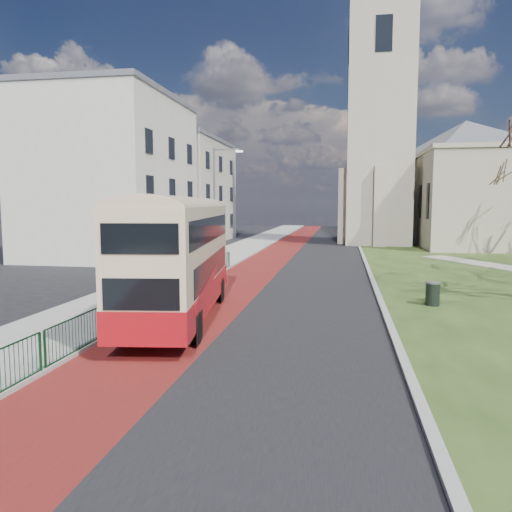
# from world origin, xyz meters

# --- Properties ---
(ground) EXTENTS (160.00, 160.00, 0.00)m
(ground) POSITION_xyz_m (0.00, 0.00, 0.00)
(ground) COLOR black
(ground) RESTS_ON ground
(road_carriageway) EXTENTS (9.00, 120.00, 0.01)m
(road_carriageway) POSITION_xyz_m (1.50, 20.00, 0.01)
(road_carriageway) COLOR black
(road_carriageway) RESTS_ON ground
(bus_lane) EXTENTS (3.40, 120.00, 0.01)m
(bus_lane) POSITION_xyz_m (-1.20, 20.00, 0.01)
(bus_lane) COLOR #591414
(bus_lane) RESTS_ON ground
(pavement_west) EXTENTS (4.00, 120.00, 0.12)m
(pavement_west) POSITION_xyz_m (-5.00, 20.00, 0.06)
(pavement_west) COLOR gray
(pavement_west) RESTS_ON ground
(kerb_west) EXTENTS (0.25, 120.00, 0.13)m
(kerb_west) POSITION_xyz_m (-3.00, 20.00, 0.07)
(kerb_west) COLOR #999993
(kerb_west) RESTS_ON ground
(kerb_east) EXTENTS (0.25, 80.00, 0.13)m
(kerb_east) POSITION_xyz_m (6.10, 22.00, 0.07)
(kerb_east) COLOR #999993
(kerb_east) RESTS_ON ground
(pedestrian_railing) EXTENTS (0.07, 24.00, 1.12)m
(pedestrian_railing) POSITION_xyz_m (-2.95, 4.00, 0.55)
(pedestrian_railing) COLOR #0C3819
(pedestrian_railing) RESTS_ON ground
(gothic_church) EXTENTS (16.38, 18.00, 40.00)m
(gothic_church) POSITION_xyz_m (12.56, 38.00, 13.13)
(gothic_church) COLOR #A19883
(gothic_church) RESTS_ON ground
(street_block_near) EXTENTS (10.30, 14.30, 13.00)m
(street_block_near) POSITION_xyz_m (-14.00, 22.00, 6.51)
(street_block_near) COLOR beige
(street_block_near) RESTS_ON ground
(street_block_far) EXTENTS (10.30, 16.30, 11.50)m
(street_block_far) POSITION_xyz_m (-14.00, 38.00, 5.76)
(street_block_far) COLOR #BBB39E
(street_block_far) RESTS_ON ground
(streetlamp) EXTENTS (2.13, 0.18, 8.00)m
(streetlamp) POSITION_xyz_m (-4.35, 18.00, 4.59)
(streetlamp) COLOR gray
(streetlamp) RESTS_ON pavement_west
(bus) EXTENTS (3.76, 10.63, 4.35)m
(bus) POSITION_xyz_m (-1.45, 1.16, 2.48)
(bus) COLOR maroon
(bus) RESTS_ON ground
(litter_bin) EXTENTS (0.73, 0.73, 0.99)m
(litter_bin) POSITION_xyz_m (8.17, 5.31, 0.54)
(litter_bin) COLOR black
(litter_bin) RESTS_ON grass_green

